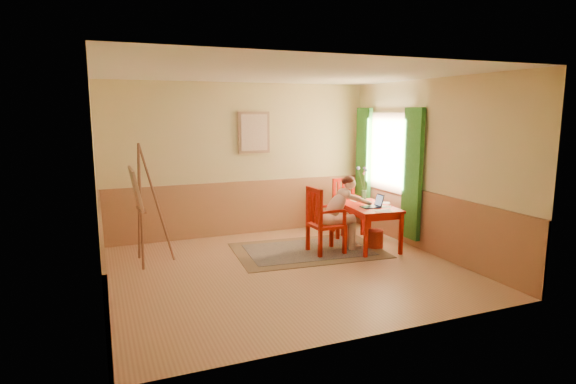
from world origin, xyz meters
name	(u,v)px	position (x,y,z in m)	size (l,w,h in m)	color
room	(286,175)	(0.00, 0.00, 1.40)	(5.04, 4.54, 2.84)	tan
wainscot	(268,224)	(0.00, 0.80, 0.50)	(5.00, 4.50, 1.00)	#A8724D
window	(387,164)	(2.42, 1.10, 1.35)	(0.12, 2.01, 2.20)	white
wall_portrait	(254,133)	(0.25, 2.20, 1.90)	(0.60, 0.05, 0.76)	#9C7355
rug	(308,250)	(0.69, 0.75, 0.01)	(2.52, 1.79, 0.02)	#8C7251
table	(368,211)	(1.73, 0.58, 0.63)	(0.82, 1.26, 0.72)	#C41402
chair_left	(323,221)	(0.86, 0.53, 0.55)	(0.52, 0.50, 1.09)	#C41402
chair_back	(347,206)	(1.87, 1.57, 0.51)	(0.47, 0.49, 1.03)	#C41402
figure	(340,210)	(1.18, 0.56, 0.69)	(0.93, 0.40, 1.25)	#D9AB92
laptop	(373,205)	(1.72, 0.42, 0.76)	(0.35, 0.21, 0.21)	#1E2338
papers	(376,205)	(1.87, 0.55, 0.72)	(0.66, 1.11, 0.00)	white
vase	(364,184)	(1.97, 1.15, 0.99)	(0.20, 0.30, 0.59)	#3F724C
wastebasket	(375,239)	(1.82, 0.49, 0.15)	(0.28, 0.28, 0.30)	red
easel	(138,193)	(-1.93, 1.09, 1.09)	(0.61, 0.81, 1.83)	brown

